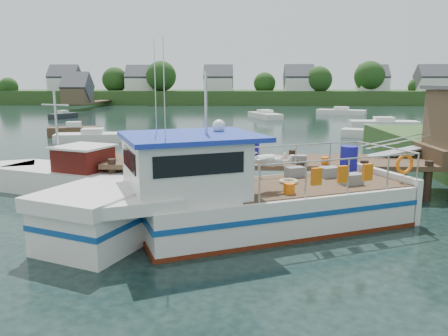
{
  "coord_description": "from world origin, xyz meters",
  "views": [
    {
      "loc": [
        -0.4,
        -18.28,
        4.59
      ],
      "look_at": [
        -1.0,
        -1.5,
        1.3
      ],
      "focal_mm": 35.0,
      "sensor_mm": 36.0,
      "label": 1
    }
  ],
  "objects_px": {
    "moored_c": "(384,123)",
    "moored_e": "(63,115)",
    "work_boat": "(68,176)",
    "moored_d": "(265,115)",
    "lobster_boat": "(232,198)",
    "moored_far": "(341,112)",
    "moored_a": "(93,137)",
    "dock": "(405,140)",
    "moored_rowboat": "(74,131)",
    "moored_b": "(372,133)"
  },
  "relations": [
    {
      "from": "moored_b",
      "to": "moored_e",
      "type": "distance_m",
      "value": 39.16
    },
    {
      "from": "moored_a",
      "to": "lobster_boat",
      "type": "bearing_deg",
      "value": -51.58
    },
    {
      "from": "moored_c",
      "to": "moored_e",
      "type": "distance_m",
      "value": 39.34
    },
    {
      "from": "moored_rowboat",
      "to": "moored_b",
      "type": "bearing_deg",
      "value": 15.67
    },
    {
      "from": "dock",
      "to": "work_boat",
      "type": "height_order",
      "value": "dock"
    },
    {
      "from": "lobster_boat",
      "to": "moored_d",
      "type": "xyz_separation_m",
      "value": [
        3.52,
        44.36,
        -0.64
      ]
    },
    {
      "from": "dock",
      "to": "moored_rowboat",
      "type": "distance_m",
      "value": 28.93
    },
    {
      "from": "work_boat",
      "to": "moored_rowboat",
      "type": "height_order",
      "value": "work_boat"
    },
    {
      "from": "dock",
      "to": "lobster_boat",
      "type": "bearing_deg",
      "value": -143.98
    },
    {
      "from": "moored_rowboat",
      "to": "moored_d",
      "type": "xyz_separation_m",
      "value": [
        17.8,
        19.8,
        -0.04
      ]
    },
    {
      "from": "moored_e",
      "to": "moored_rowboat",
      "type": "bearing_deg",
      "value": -50.35
    },
    {
      "from": "moored_a",
      "to": "moored_c",
      "type": "distance_m",
      "value": 29.42
    },
    {
      "from": "moored_far",
      "to": "moored_a",
      "type": "xyz_separation_m",
      "value": [
        -26.37,
        -30.58,
        -0.04
      ]
    },
    {
      "from": "moored_a",
      "to": "moored_rowboat",
      "type": "bearing_deg",
      "value": 137.66
    },
    {
      "from": "work_boat",
      "to": "moored_b",
      "type": "height_order",
      "value": "work_boat"
    },
    {
      "from": "moored_c",
      "to": "moored_rowboat",
      "type": "bearing_deg",
      "value": -148.72
    },
    {
      "from": "moored_a",
      "to": "dock",
      "type": "bearing_deg",
      "value": -30.36
    },
    {
      "from": "moored_e",
      "to": "moored_d",
      "type": "bearing_deg",
      "value": 17.8
    },
    {
      "from": "lobster_boat",
      "to": "work_boat",
      "type": "xyz_separation_m",
      "value": [
        -7.07,
        4.83,
        -0.39
      ]
    },
    {
      "from": "work_boat",
      "to": "moored_e",
      "type": "relative_size",
      "value": 1.94
    },
    {
      "from": "dock",
      "to": "moored_c",
      "type": "xyz_separation_m",
      "value": [
        8.18,
        28.03,
        -1.84
      ]
    },
    {
      "from": "lobster_boat",
      "to": "moored_c",
      "type": "distance_m",
      "value": 36.59
    },
    {
      "from": "dock",
      "to": "moored_far",
      "type": "relative_size",
      "value": 2.3
    },
    {
      "from": "moored_b",
      "to": "moored_d",
      "type": "relative_size",
      "value": 0.75
    },
    {
      "from": "moored_far",
      "to": "moored_b",
      "type": "relative_size",
      "value": 1.37
    },
    {
      "from": "moored_a",
      "to": "moored_e",
      "type": "distance_m",
      "value": 25.09
    },
    {
      "from": "lobster_boat",
      "to": "moored_b",
      "type": "distance_m",
      "value": 26.7
    },
    {
      "from": "work_boat",
      "to": "moored_c",
      "type": "bearing_deg",
      "value": 72.41
    },
    {
      "from": "dock",
      "to": "moored_b",
      "type": "height_order",
      "value": "dock"
    },
    {
      "from": "moored_rowboat",
      "to": "moored_far",
      "type": "distance_m",
      "value": 39.72
    },
    {
      "from": "moored_b",
      "to": "moored_far",
      "type": "bearing_deg",
      "value": 68.96
    },
    {
      "from": "work_boat",
      "to": "moored_d",
      "type": "xyz_separation_m",
      "value": [
        10.59,
        39.53,
        -0.25
      ]
    },
    {
      "from": "work_boat",
      "to": "moored_e",
      "type": "xyz_separation_m",
      "value": [
        -15.68,
        38.31,
        -0.27
      ]
    },
    {
      "from": "dock",
      "to": "lobster_boat",
      "type": "height_order",
      "value": "lobster_boat"
    },
    {
      "from": "moored_a",
      "to": "moored_d",
      "type": "bearing_deg",
      "value": 67.54
    },
    {
      "from": "work_boat",
      "to": "moored_a",
      "type": "height_order",
      "value": "work_boat"
    },
    {
      "from": "dock",
      "to": "moored_rowboat",
      "type": "bearing_deg",
      "value": 137.89
    },
    {
      "from": "moored_rowboat",
      "to": "moored_e",
      "type": "distance_m",
      "value": 20.42
    },
    {
      "from": "moored_rowboat",
      "to": "moored_c",
      "type": "distance_m",
      "value": 30.84
    },
    {
      "from": "moored_a",
      "to": "moored_b",
      "type": "height_order",
      "value": "moored_b"
    },
    {
      "from": "moored_a",
      "to": "moored_c",
      "type": "relative_size",
      "value": 0.86
    },
    {
      "from": "dock",
      "to": "moored_b",
      "type": "bearing_deg",
      "value": 77.09
    },
    {
      "from": "moored_rowboat",
      "to": "moored_c",
      "type": "bearing_deg",
      "value": 32.98
    },
    {
      "from": "lobster_boat",
      "to": "moored_a",
      "type": "bearing_deg",
      "value": 95.77
    },
    {
      "from": "moored_far",
      "to": "moored_a",
      "type": "relative_size",
      "value": 1.21
    },
    {
      "from": "moored_far",
      "to": "moored_d",
      "type": "height_order",
      "value": "moored_far"
    },
    {
      "from": "work_boat",
      "to": "moored_d",
      "type": "bearing_deg",
      "value": 95.67
    },
    {
      "from": "moored_c",
      "to": "work_boat",
      "type": "bearing_deg",
      "value": -113.29
    },
    {
      "from": "moored_b",
      "to": "moored_e",
      "type": "relative_size",
      "value": 1.29
    },
    {
      "from": "moored_b",
      "to": "work_boat",
      "type": "bearing_deg",
      "value": -147.52
    }
  ]
}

